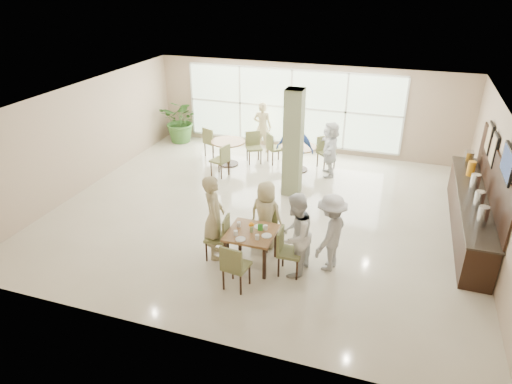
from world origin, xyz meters
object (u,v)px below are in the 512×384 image
(main_table, at_px, (252,236))
(teen_left, at_px, (214,217))
(round_table_right, at_px, (298,152))
(buffet_counter, at_px, (471,210))
(teen_far, at_px, (266,215))
(round_table_left, at_px, (228,147))
(teen_right, at_px, (295,235))
(adult_b, at_px, (330,149))
(potted_plant, at_px, (182,121))
(teen_standing, at_px, (330,233))
(adult_a, at_px, (295,150))
(adult_standing, at_px, (263,127))

(main_table, distance_m, teen_left, 0.86)
(main_table, xyz_separation_m, round_table_right, (-0.27, 5.01, -0.09))
(buffet_counter, bearing_deg, teen_far, -154.50)
(round_table_left, height_order, round_table_right, same)
(teen_far, bearing_deg, teen_right, 146.60)
(teen_left, height_order, adult_b, teen_left)
(buffet_counter, xyz_separation_m, adult_b, (-3.58, 2.21, 0.24))
(buffet_counter, distance_m, teen_far, 4.64)
(main_table, relative_size, buffet_counter, 0.20)
(round_table_right, relative_size, teen_right, 0.61)
(adult_b, bearing_deg, teen_far, -21.15)
(teen_far, xyz_separation_m, teen_right, (0.82, -0.76, 0.10))
(potted_plant, relative_size, teen_far, 1.01)
(teen_far, distance_m, teen_standing, 1.48)
(main_table, relative_size, adult_b, 0.59)
(adult_b, bearing_deg, teen_left, -29.92)
(round_table_left, relative_size, adult_b, 0.64)
(adult_a, bearing_deg, adult_b, 40.90)
(teen_standing, bearing_deg, teen_right, -44.33)
(potted_plant, bearing_deg, round_table_left, -31.79)
(adult_a, distance_m, adult_standing, 2.44)
(teen_far, height_order, teen_right, teen_right)
(teen_right, bearing_deg, adult_standing, -149.09)
(main_table, bearing_deg, adult_a, 92.72)
(teen_standing, bearing_deg, round_table_right, -144.94)
(round_table_left, distance_m, adult_standing, 1.55)
(teen_left, bearing_deg, adult_standing, -12.86)
(adult_b, bearing_deg, adult_a, -64.34)
(teen_right, bearing_deg, potted_plant, -130.32)
(adult_b, xyz_separation_m, adult_standing, (-2.40, 1.20, 0.03))
(teen_standing, bearing_deg, teen_left, -68.48)
(round_table_right, height_order, buffet_counter, buffet_counter)
(potted_plant, distance_m, teen_far, 7.18)
(teen_left, relative_size, teen_standing, 1.12)
(teen_standing, height_order, adult_standing, adult_standing)
(potted_plant, distance_m, adult_a, 4.84)
(round_table_left, bearing_deg, main_table, -63.43)
(teen_standing, bearing_deg, teen_far, -90.89)
(round_table_left, relative_size, teen_far, 0.68)
(teen_far, distance_m, adult_b, 4.25)
(round_table_right, xyz_separation_m, teen_right, (1.15, -5.02, 0.29))
(round_table_right, relative_size, buffet_counter, 0.22)
(teen_standing, distance_m, adult_b, 4.67)
(teen_standing, xyz_separation_m, adult_b, (-0.83, 4.59, -0.01))
(adult_a, bearing_deg, potted_plant, 158.97)
(round_table_left, xyz_separation_m, adult_standing, (0.65, 1.38, 0.27))
(potted_plant, height_order, teen_left, teen_left)
(teen_right, relative_size, adult_standing, 1.03)
(main_table, height_order, adult_a, adult_a)
(main_table, relative_size, teen_left, 0.52)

